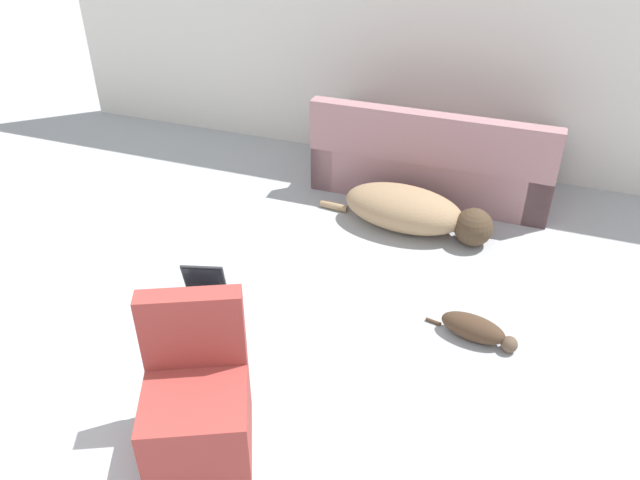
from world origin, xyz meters
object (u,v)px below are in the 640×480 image
cat (476,329)px  laptop_open (203,291)px  couch (433,164)px  dog (412,211)px  side_chair (197,403)px

cat → laptop_open: bearing=-160.6°
couch → cat: bearing=109.9°
dog → cat: size_ratio=2.44×
laptop_open → cat: bearing=-8.3°
cat → side_chair: 1.83m
dog → side_chair: side_chair is taller
dog → laptop_open: 1.83m
couch → dog: couch is taller
couch → cat: couch is taller
side_chair → cat: bearing=21.2°
couch → laptop_open: (-1.15, -2.13, -0.19)m
dog → cat: 1.37m
cat → laptop_open: 1.85m
dog → side_chair: 2.56m
cat → dog: bearing=132.1°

